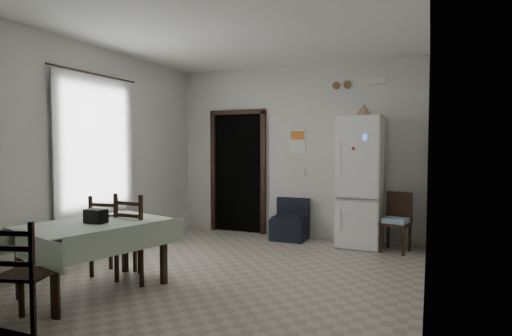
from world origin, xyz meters
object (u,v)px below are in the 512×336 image
at_px(navy_seat, 290,219).
at_px(dining_chair_far_right, 140,236).
at_px(dining_chair_far_left, 113,235).
at_px(dining_table, 95,257).
at_px(fridge, 360,182).
at_px(dining_chair_near_head, 26,273).
at_px(corner_chair, 396,223).

height_order(navy_seat, dining_chair_far_right, dining_chair_far_right).
distance_m(dining_chair_far_left, dining_chair_far_right, 0.43).
bearing_deg(dining_table, dining_chair_far_left, 129.48).
relative_size(dining_table, dining_chair_far_left, 1.48).
relative_size(fridge, dining_chair_near_head, 2.13).
height_order(navy_seat, corner_chair, corner_chair).
bearing_deg(navy_seat, fridge, 0.19).
distance_m(dining_chair_far_left, dining_chair_near_head, 1.50).
xyz_separation_m(corner_chair, dining_chair_far_left, (-3.05, -2.41, 0.05)).
height_order(dining_table, dining_chair_far_right, dining_chair_far_right).
bearing_deg(navy_seat, dining_chair_far_left, -117.55).
xyz_separation_m(fridge, dining_chair_far_right, (-2.08, -2.66, -0.49)).
bearing_deg(dining_chair_near_head, fridge, -134.11).
bearing_deg(corner_chair, navy_seat, -173.54).
bearing_deg(fridge, navy_seat, -178.93).
xyz_separation_m(fridge, dining_chair_far_left, (-2.51, -2.61, -0.52)).
distance_m(corner_chair, dining_chair_far_left, 3.89).
xyz_separation_m(fridge, dining_table, (-2.28, -3.17, -0.63)).
height_order(corner_chair, dining_table, corner_chair).
relative_size(navy_seat, corner_chair, 0.77).
bearing_deg(dining_table, navy_seat, 86.78).
xyz_separation_m(fridge, dining_chair_near_head, (-2.18, -4.08, -0.53)).
bearing_deg(corner_chair, dining_chair_near_head, -111.66).
bearing_deg(dining_chair_far_left, navy_seat, -121.47).
height_order(fridge, dining_table, fridge).
bearing_deg(dining_chair_far_right, navy_seat, -104.31).
xyz_separation_m(navy_seat, dining_table, (-1.14, -3.17, 0.03)).
height_order(fridge, dining_chair_far_left, fridge).
relative_size(navy_seat, dining_table, 0.47).
distance_m(fridge, dining_chair_far_right, 3.42).
bearing_deg(dining_chair_far_right, dining_table, 74.12).
distance_m(fridge, dining_chair_far_left, 3.66).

